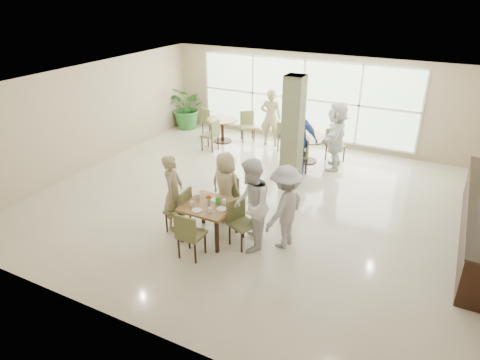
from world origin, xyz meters
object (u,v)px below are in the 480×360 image
at_px(round_table_right, 308,142).
at_px(adult_standing, 271,118).
at_px(potted_plant, 188,108).
at_px(adult_b, 336,136).
at_px(teen_right, 251,205).
at_px(main_table, 209,209).
at_px(adult_a, 298,139).
at_px(teen_far, 226,186).
at_px(teen_left, 173,192).
at_px(round_table_left, 222,125).
at_px(teen_standing, 285,207).

bearing_deg(round_table_right, adult_standing, 152.71).
bearing_deg(round_table_right, potted_plant, 168.11).
xyz_separation_m(round_table_right, adult_b, (0.81, -0.08, 0.35)).
bearing_deg(teen_right, adult_b, 154.23).
distance_m(main_table, adult_a, 3.94).
xyz_separation_m(round_table_right, adult_a, (-0.00, -0.84, 0.35)).
bearing_deg(teen_right, potted_plant, -159.07).
bearing_deg(potted_plant, teen_far, -49.18).
xyz_separation_m(teen_far, adult_b, (1.32, 3.81, 0.18)).
bearing_deg(teen_left, potted_plant, 15.69).
height_order(potted_plant, teen_right, teen_right).
relative_size(adult_a, adult_b, 1.00).
bearing_deg(teen_right, round_table_right, 164.20).
bearing_deg(teen_far, adult_a, -92.29).
relative_size(potted_plant, adult_standing, 0.83).
bearing_deg(adult_standing, round_table_left, -0.52).
xyz_separation_m(round_table_right, teen_standing, (1.02, -4.32, 0.25)).
xyz_separation_m(round_table_left, teen_standing, (4.01, -4.69, 0.29)).
relative_size(teen_far, teen_standing, 0.91).
relative_size(teen_standing, adult_standing, 0.94).
bearing_deg(potted_plant, round_table_right, -11.89).
bearing_deg(teen_left, round_table_right, -30.42).
xyz_separation_m(potted_plant, teen_left, (3.46, -5.73, 0.07)).
xyz_separation_m(teen_far, teen_standing, (1.53, -0.43, 0.08)).
xyz_separation_m(potted_plant, teen_right, (5.20, -5.68, 0.18)).
relative_size(teen_left, adult_a, 0.87).
distance_m(potted_plant, adult_a, 5.07).
xyz_separation_m(teen_left, teen_standing, (2.29, 0.42, 0.03)).
distance_m(teen_right, adult_a, 3.87).
height_order(round_table_left, teen_left, teen_left).
distance_m(teen_left, adult_standing, 5.51).
xyz_separation_m(potted_plant, adult_b, (5.54, -1.08, 0.19)).
bearing_deg(adult_b, teen_left, -32.75).
relative_size(round_table_left, adult_standing, 0.56).
bearing_deg(main_table, teen_standing, 16.79).
xyz_separation_m(round_table_left, adult_standing, (1.51, 0.40, 0.35)).
height_order(round_table_right, teen_right, teen_right).
bearing_deg(round_table_left, teen_far, -59.72).
relative_size(round_table_left, teen_right, 0.54).
height_order(potted_plant, teen_far, teen_far).
relative_size(round_table_right, teen_far, 0.78).
height_order(teen_far, teen_right, teen_right).
xyz_separation_m(round_table_left, adult_b, (3.81, -0.46, 0.39)).
bearing_deg(adult_a, main_table, -94.05).
distance_m(main_table, teen_right, 0.92).
relative_size(round_table_right, adult_b, 0.63).
bearing_deg(round_table_left, adult_standing, 14.74).
relative_size(teen_left, adult_b, 0.87).
height_order(teen_standing, adult_standing, adult_standing).
bearing_deg(teen_left, adult_b, -39.50).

